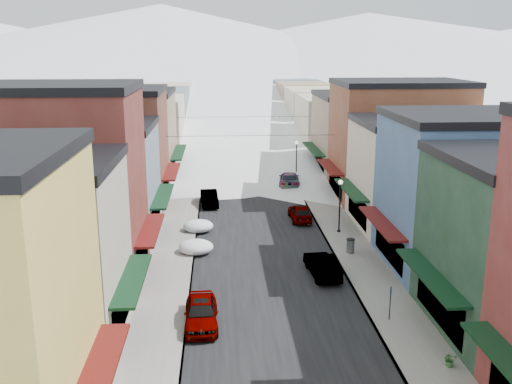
{
  "coord_description": "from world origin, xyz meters",
  "views": [
    {
      "loc": [
        -3.11,
        -14.62,
        14.67
      ],
      "look_at": [
        0.0,
        32.93,
        2.39
      ],
      "focal_mm": 40.0,
      "sensor_mm": 36.0,
      "label": 1
    }
  ],
  "objects": [
    {
      "name": "car_black_sedan",
      "position": [
        4.29,
        44.29,
        0.78
      ],
      "size": [
        2.74,
        5.6,
        1.57
      ],
      "primitive_type": "imported",
      "rotation": [
        0.0,
        0.0,
        3.04
      ],
      "color": "black",
      "rests_on": "ground"
    },
    {
      "name": "snow_pile_far",
      "position": [
        -4.88,
        29.58,
        0.49
      ],
      "size": [
        2.41,
        2.68,
        1.02
      ],
      "color": "white",
      "rests_on": "ground"
    },
    {
      "name": "curb_right",
      "position": [
        5.05,
        60.0,
        0.07
      ],
      "size": [
        0.1,
        160.0,
        0.15
      ],
      "primitive_type": "cube",
      "color": "slate",
      "rests_on": "ground"
    },
    {
      "name": "streetlamp_near",
      "position": [
        6.38,
        28.41,
        2.84
      ],
      "size": [
        0.36,
        0.36,
        4.27
      ],
      "color": "black",
      "rests_on": "sidewalk_right"
    },
    {
      "name": "car_lane_white",
      "position": [
        1.93,
        61.21,
        0.82
      ],
      "size": [
        2.72,
        5.89,
        1.64
      ],
      "primitive_type": "imported",
      "rotation": [
        0.0,
        0.0,
        3.14
      ],
      "color": "silver",
      "rests_on": "ground"
    },
    {
      "name": "bldg_l_cream",
      "position": [
        -13.19,
        12.5,
        4.76
      ],
      "size": [
        11.3,
        8.2,
        9.5
      ],
      "color": "#BAAE96",
      "rests_on": "ground"
    },
    {
      "name": "bldg_l_grayblue",
      "position": [
        -13.19,
        29.0,
        4.51
      ],
      "size": [
        11.3,
        9.2,
        9.0
      ],
      "color": "gray",
      "rests_on": "ground"
    },
    {
      "name": "sidewalk_left",
      "position": [
        -6.6,
        60.0,
        0.07
      ],
      "size": [
        3.2,
        160.0,
        0.15
      ],
      "primitive_type": "cube",
      "color": "gray",
      "rests_on": "ground"
    },
    {
      "name": "trash_can",
      "position": [
        6.22,
        23.62,
        0.68
      ],
      "size": [
        0.61,
        0.61,
        1.04
      ],
      "color": "slate",
      "rests_on": "sidewalk_right"
    },
    {
      "name": "car_silver_wagon",
      "position": [
        -3.99,
        50.26,
        0.73
      ],
      "size": [
        2.46,
        5.18,
        1.46
      ],
      "primitive_type": "imported",
      "rotation": [
        0.0,
        0.0,
        0.09
      ],
      "color": "#A2A4AA",
      "rests_on": "ground"
    },
    {
      "name": "car_gray_suv",
      "position": [
        3.75,
        32.14,
        0.71
      ],
      "size": [
        1.8,
        4.23,
        1.43
      ],
      "primitive_type": "imported",
      "rotation": [
        0.0,
        0.0,
        3.17
      ],
      "color": "#A0A2A8",
      "rests_on": "ground"
    },
    {
      "name": "curb_left",
      "position": [
        -5.05,
        60.0,
        0.07
      ],
      "size": [
        0.1,
        160.0,
        0.15
      ],
      "primitive_type": "cube",
      "color": "slate",
      "rests_on": "ground"
    },
    {
      "name": "distant_blocks",
      "position": [
        0.0,
        83.0,
        4.0
      ],
      "size": [
        34.0,
        55.0,
        8.0
      ],
      "color": "gray",
      "rests_on": "ground"
    },
    {
      "name": "car_lane_silver",
      "position": [
        -1.69,
        53.55,
        0.78
      ],
      "size": [
        2.21,
        4.69,
        1.55
      ],
      "primitive_type": "imported",
      "rotation": [
        0.0,
        0.0,
        0.08
      ],
      "color": "#A6A8AF",
      "rests_on": "ground"
    },
    {
      "name": "bldg_l_brick_far",
      "position": [
        -14.19,
        38.0,
        5.51
      ],
      "size": [
        13.3,
        9.2,
        11.0
      ],
      "color": "brown",
      "rests_on": "ground"
    },
    {
      "name": "bldg_r_brick_far",
      "position": [
        14.19,
        39.0,
        5.76
      ],
      "size": [
        13.3,
        9.2,
        11.5
      ],
      "color": "brown",
      "rests_on": "ground"
    },
    {
      "name": "bldg_r_tan",
      "position": [
        13.19,
        49.0,
        4.76
      ],
      "size": [
        11.3,
        11.2,
        9.5
      ],
      "color": "#8B6F5B",
      "rests_on": "ground"
    },
    {
      "name": "bldg_l_tan",
      "position": [
        -13.19,
        48.0,
        5.01
      ],
      "size": [
        11.3,
        11.2,
        10.0
      ],
      "color": "#8B745B",
      "rests_on": "ground"
    },
    {
      "name": "bldg_r_cream",
      "position": [
        13.69,
        30.0,
        4.51
      ],
      "size": [
        12.3,
        9.2,
        9.0
      ],
      "color": "beige",
      "rests_on": "ground"
    },
    {
      "name": "mountain_ridge",
      "position": [
        -19.47,
        277.18,
        14.36
      ],
      "size": [
        670.0,
        340.0,
        34.0
      ],
      "color": "silver",
      "rests_on": "ground"
    },
    {
      "name": "planter_near",
      "position": [
        7.46,
        8.45,
        0.49
      ],
      "size": [
        0.68,
        0.62,
        0.68
      ],
      "primitive_type": "imported",
      "rotation": [
        0.0,
        0.0,
        -0.15
      ],
      "color": "#316D31",
      "rests_on": "sidewalk_right"
    },
    {
      "name": "parking_sign",
      "position": [
        6.0,
        13.21,
        1.29
      ],
      "size": [
        0.05,
        0.27,
        1.95
      ],
      "color": "black",
      "rests_on": "sidewalk_right"
    },
    {
      "name": "bldg_r_blue",
      "position": [
        13.19,
        21.0,
        5.26
      ],
      "size": [
        11.3,
        9.2,
        10.5
      ],
      "color": "#3E608D",
      "rests_on": "ground"
    },
    {
      "name": "streetlamp_far",
      "position": [
        5.37,
        46.68,
        2.92
      ],
      "size": [
        0.37,
        0.37,
        4.39
      ],
      "color": "black",
      "rests_on": "sidewalk_right"
    },
    {
      "name": "sidewalk_right",
      "position": [
        6.6,
        60.0,
        0.07
      ],
      "size": [
        3.2,
        160.0,
        0.15
      ],
      "primitive_type": "cube",
      "color": "gray",
      "rests_on": "ground"
    },
    {
      "name": "car_green_sedan",
      "position": [
        3.5,
        19.94,
        0.74
      ],
      "size": [
        1.94,
        4.59,
        1.47
      ],
      "primitive_type": "imported",
      "rotation": [
        0.0,
        0.0,
        3.23
      ],
      "color": "black",
      "rests_on": "ground"
    },
    {
      "name": "bldg_l_brick_near",
      "position": [
        -13.69,
        20.5,
        6.26
      ],
      "size": [
        12.3,
        8.2,
        12.5
      ],
      "color": "maroon",
      "rests_on": "ground"
    },
    {
      "name": "car_silver_sedan",
      "position": [
        -4.23,
        13.55,
        0.75
      ],
      "size": [
        1.9,
        4.47,
        1.51
      ],
      "primitive_type": "imported",
      "rotation": [
        0.0,
        0.0,
        0.03
      ],
      "color": "#ADAEB5",
      "rests_on": "ground"
    },
    {
      "name": "overhead_cables",
      "position": [
        0.0,
        47.5,
        6.2
      ],
      "size": [
        16.4,
        15.04,
        0.04
      ],
      "color": "black",
      "rests_on": "ground"
    },
    {
      "name": "road",
      "position": [
        0.0,
        60.0,
        0.01
      ],
      "size": [
        10.0,
        160.0,
        0.01
      ],
      "primitive_type": "cube",
      "color": "black",
      "rests_on": "ground"
    },
    {
      "name": "car_dark_hatch",
      "position": [
        -4.12,
        37.41,
        0.7
      ],
      "size": [
        1.86,
        4.38,
        1.4
      ],
      "primitive_type": "imported",
      "rotation": [
        0.0,
        0.0,
        0.09
      ],
      "color": "black",
      "rests_on": "ground"
    },
    {
      "name": "snow_pile_mid",
      "position": [
        -4.88,
        24.57,
        0.51
      ],
      "size": [
        2.5,
        2.74,
        1.06
      ],
      "color": "white",
      "rests_on": "ground"
    }
  ]
}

